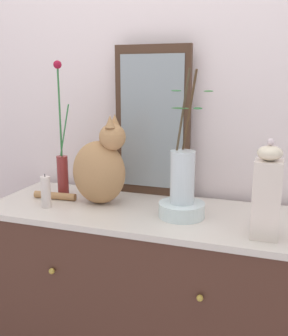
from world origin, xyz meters
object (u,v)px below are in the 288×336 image
at_px(bowl_porcelain, 182,210).
at_px(jar_lidded_porcelain, 267,193).
at_px(vase_glass_clear, 183,173).
at_px(sideboard, 144,308).
at_px(vase_slim_green, 62,164).
at_px(candle_pillar, 46,192).
at_px(mirror_leaning, 152,122).
at_px(cat_sitting, 100,168).

xyz_separation_m(bowl_porcelain, jar_lidded_porcelain, (0.32, -0.11, 0.13)).
height_order(bowl_porcelain, jar_lidded_porcelain, jar_lidded_porcelain).
bearing_deg(vase_glass_clear, sideboard, 171.19).
xyz_separation_m(vase_slim_green, candle_pillar, (0.02, -0.18, -0.08)).
distance_m(mirror_leaning, vase_slim_green, 0.46).
bearing_deg(candle_pillar, cat_sitting, 33.03).
xyz_separation_m(mirror_leaning, vase_slim_green, (-0.38, -0.16, -0.19)).
distance_m(bowl_porcelain, candle_pillar, 0.58).
relative_size(mirror_leaning, cat_sitting, 1.55).
distance_m(cat_sitting, jar_lidded_porcelain, 0.72).
xyz_separation_m(mirror_leaning, vase_glass_clear, (0.21, -0.26, -0.16)).
relative_size(sideboard, cat_sitting, 3.04).
height_order(cat_sitting, vase_glass_clear, vase_glass_clear).
bearing_deg(jar_lidded_porcelain, vase_slim_green, 167.35).
relative_size(vase_slim_green, bowl_porcelain, 3.34).
height_order(mirror_leaning, candle_pillar, mirror_leaning).
bearing_deg(vase_glass_clear, cat_sitting, 172.66).
height_order(mirror_leaning, cat_sitting, mirror_leaning).
distance_m(cat_sitting, bowl_porcelain, 0.40).
distance_m(sideboard, cat_sitting, 0.66).
relative_size(vase_slim_green, jar_lidded_porcelain, 1.77).
height_order(vase_slim_green, candle_pillar, vase_slim_green).
bearing_deg(mirror_leaning, sideboard, -80.21).
relative_size(cat_sitting, jar_lidded_porcelain, 1.27).
distance_m(sideboard, mirror_leaning, 0.84).
relative_size(cat_sitting, bowl_porcelain, 2.40).
bearing_deg(candle_pillar, bowl_porcelain, 7.62).
height_order(sideboard, vase_glass_clear, vase_glass_clear).
relative_size(mirror_leaning, bowl_porcelain, 3.72).
bearing_deg(candle_pillar, vase_glass_clear, 7.77).
bearing_deg(jar_lidded_porcelain, vase_glass_clear, 161.46).
height_order(sideboard, jar_lidded_porcelain, jar_lidded_porcelain).
bearing_deg(cat_sitting, vase_slim_green, 167.18).
height_order(sideboard, candle_pillar, candle_pillar).
bearing_deg(sideboard, cat_sitting, 173.84).
height_order(vase_glass_clear, candle_pillar, vase_glass_clear).
relative_size(mirror_leaning, candle_pillar, 4.67).
bearing_deg(vase_slim_green, mirror_leaning, 22.34).
bearing_deg(sideboard, candle_pillar, -165.53).
bearing_deg(cat_sitting, jar_lidded_porcelain, -12.60).
xyz_separation_m(mirror_leaning, cat_sitting, (-0.17, -0.21, -0.18)).
distance_m(sideboard, jar_lidded_porcelain, 0.80).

